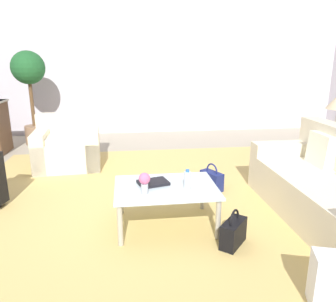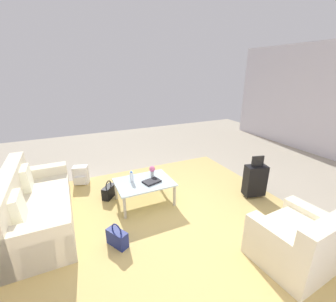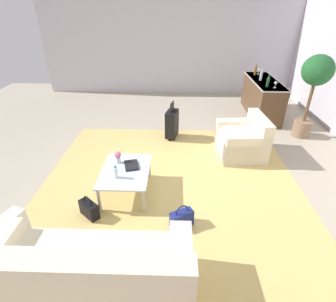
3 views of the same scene
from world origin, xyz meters
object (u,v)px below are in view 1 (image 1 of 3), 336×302
Objects in this scene: armchair at (68,148)px; side_table at (332,151)px; backpack_white at (334,282)px; couch at (336,192)px; water_bottle at (187,180)px; handbag_navy at (212,180)px; potted_ficus at (29,81)px; handbag_black at (233,232)px; flower_vase at (144,181)px; coffee_table_book at (153,183)px; coffee_table at (166,191)px.

armchair reaches higher than side_table.
couch is at bearing 56.32° from backpack_white.
handbag_navy is at bearing 62.34° from water_bottle.
water_bottle is 1.18m from handbag_navy.
armchair reaches higher than water_bottle.
couch is 5.59m from potted_ficus.
potted_ficus reaches higher than handbag_navy.
water_bottle is at bearing -56.41° from armchair.
potted_ficus is (-2.40, 3.80, 0.73)m from water_bottle.
handbag_navy is (2.02, -1.28, -0.16)m from armchair.
handbag_black is (0.37, -0.35, -0.40)m from water_bottle.
couch is 1.47m from handbag_navy.
armchair reaches higher than handbag_navy.
couch is at bearing 1.42° from flower_vase.
armchair is at bearing 104.44° from coffee_table_book.
armchair reaches higher than coffee_table.
coffee_table is 0.32m from flower_vase.
coffee_table is 0.77m from handbag_black.
flower_vase is at bearing -173.21° from water_bottle.
couch reaches higher than water_bottle.
side_table is at bearing 57.22° from backpack_white.
side_table is (2.92, 1.42, -0.18)m from coffee_table_book.
potted_ficus is at bearing 120.27° from armchair.
couch is at bearing -3.19° from coffee_table.
potted_ficus is (-5.00, 2.20, 0.99)m from side_table.
couch is 3.84m from armchair.
water_bottle is (1.50, -2.27, 0.23)m from armchair.
flower_vase is 4.39m from potted_ficus.
handbag_navy is at bearing 137.59° from couch.
side_table is (1.00, 1.60, -0.04)m from couch.
armchair is 1.75× the size of side_table.
couch reaches higher than handbag_black.
armchair is at bearing 123.74° from backpack_white.
coffee_table is (-1.80, 0.10, 0.07)m from couch.
coffee_table is at bearing -58.93° from armchair.
coffee_table is 0.56× the size of potted_ficus.
water_bottle is 0.38m from coffee_table_book.
coffee_table_book is 0.83× the size of handbag_black.
water_bottle is 0.65m from handbag_black.
water_bottle is at bearing 180.00° from couch.
couch is 1.29m from handbag_black.
coffee_table is at bearing 127.87° from backpack_white.
flower_vase reaches higher than coffee_table.
potted_ficus is (-2.92, 2.81, 1.13)m from handbag_navy.
water_bottle is 3.06m from side_table.
flower_vase is (1.08, -2.32, 0.26)m from armchair.
couch is 1.18× the size of potted_ficus.
coffee_table is at bearing -48.84° from coffee_table_book.
armchair is 3.47× the size of coffee_table_book.
handbag_black is at bearing -38.53° from coffee_table.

